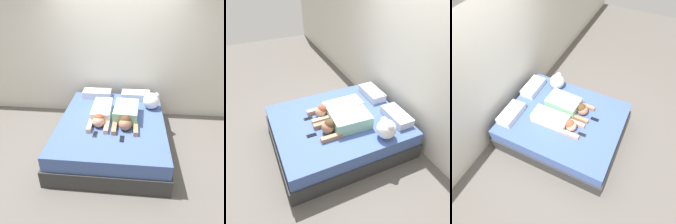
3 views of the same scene
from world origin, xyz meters
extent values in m
plane|color=#5B5651|center=(0.00, 0.00, 0.00)|extent=(12.00, 12.00, 0.00)
cube|color=beige|center=(0.00, 1.24, 1.30)|extent=(12.00, 0.06, 2.60)
cube|color=#2D2D2D|center=(0.00, 0.00, 0.14)|extent=(1.80, 2.18, 0.28)
cube|color=#3F5999|center=(0.00, 0.00, 0.40)|extent=(1.74, 2.12, 0.23)
cube|color=silver|center=(-0.39, 0.89, 0.58)|extent=(0.56, 0.28, 0.13)
cube|color=silver|center=(0.39, 0.89, 0.58)|extent=(0.56, 0.28, 0.13)
cube|color=silver|center=(-0.19, 0.18, 0.60)|extent=(0.32, 0.65, 0.17)
sphere|color=tan|center=(-0.19, -0.23, 0.61)|extent=(0.19, 0.19, 0.19)
sphere|color=#99472D|center=(-0.19, -0.21, 0.65)|extent=(0.16, 0.16, 0.16)
cube|color=tan|center=(-0.32, -0.25, 0.55)|extent=(0.07, 0.36, 0.07)
cube|color=tan|center=(-0.06, -0.25, 0.55)|extent=(0.07, 0.36, 0.07)
cube|color=#8CBF99|center=(0.23, 0.12, 0.62)|extent=(0.42, 0.63, 0.21)
sphere|color=#A37051|center=(0.23, -0.27, 0.61)|extent=(0.20, 0.20, 0.20)
sphere|color=#4C331E|center=(0.23, -0.25, 0.66)|extent=(0.17, 0.17, 0.17)
cube|color=#A37051|center=(0.06, -0.28, 0.55)|extent=(0.07, 0.33, 0.07)
cube|color=#A37051|center=(0.40, -0.28, 0.55)|extent=(0.07, 0.33, 0.07)
cube|color=#2D2D33|center=(-0.21, -0.45, 0.52)|extent=(0.06, 0.15, 0.01)
cube|color=black|center=(-0.21, -0.45, 0.52)|extent=(0.05, 0.13, 0.00)
cube|color=black|center=(0.20, -0.53, 0.52)|extent=(0.06, 0.15, 0.01)
cube|color=black|center=(0.20, -0.53, 0.52)|extent=(0.05, 0.13, 0.00)
sphere|color=white|center=(0.67, 0.48, 0.66)|extent=(0.30, 0.30, 0.30)
sphere|color=white|center=(0.59, 0.48, 0.77)|extent=(0.10, 0.10, 0.10)
sphere|color=white|center=(0.75, 0.48, 0.77)|extent=(0.10, 0.10, 0.10)
camera|label=1|loc=(0.30, -3.13, 2.43)|focal=35.00mm
camera|label=2|loc=(2.58, -1.16, 2.82)|focal=35.00mm
camera|label=3|loc=(-2.28, -1.10, 3.67)|focal=35.00mm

